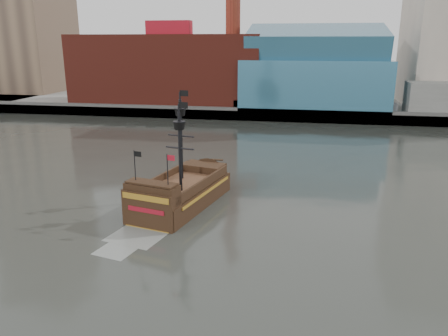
# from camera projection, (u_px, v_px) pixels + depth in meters

# --- Properties ---
(ground) EXTENTS (400.00, 400.00, 0.00)m
(ground) POSITION_uv_depth(u_px,v_px,m) (171.00, 279.00, 29.81)
(ground) COLOR #262823
(ground) RESTS_ON ground
(promenade_far) EXTENTS (220.00, 60.00, 2.00)m
(promenade_far) POSITION_uv_depth(u_px,v_px,m) (273.00, 98.00, 116.39)
(promenade_far) COLOR slate
(promenade_far) RESTS_ON ground
(seawall) EXTENTS (220.00, 1.00, 2.60)m
(seawall) POSITION_uv_depth(u_px,v_px,m) (262.00, 115.00, 88.45)
(seawall) COLOR #4C4C49
(seawall) RESTS_ON ground
(skyline) EXTENTS (149.00, 45.00, 62.00)m
(skyline) POSITION_uv_depth(u_px,v_px,m) (296.00, 1.00, 101.88)
(skyline) COLOR #7B614A
(skyline) RESTS_ON promenade_far
(pirate_ship) EXTENTS (8.17, 16.58, 11.92)m
(pirate_ship) POSITION_uv_depth(u_px,v_px,m) (181.00, 195.00, 42.75)
(pirate_ship) COLOR black
(pirate_ship) RESTS_ON ground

